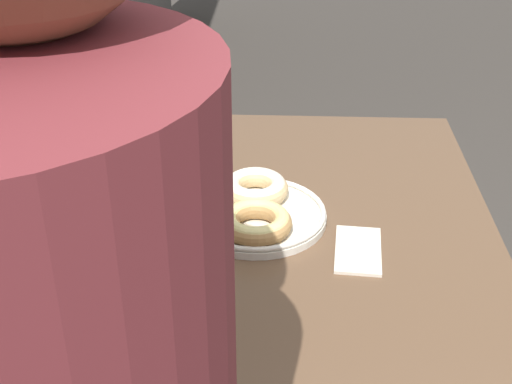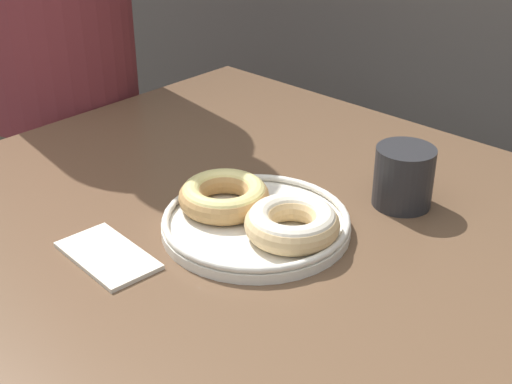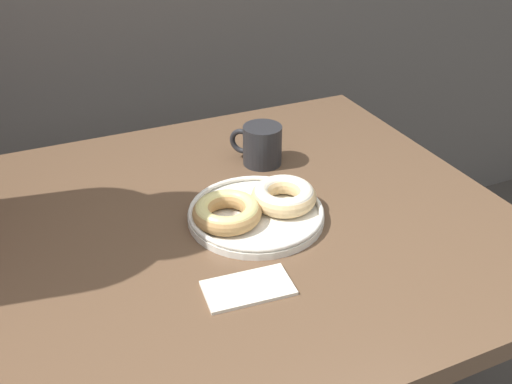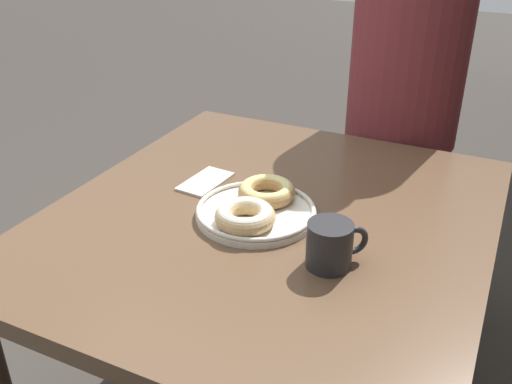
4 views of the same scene
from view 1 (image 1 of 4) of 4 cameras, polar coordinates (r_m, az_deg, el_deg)
name	(u,v)px [view 1 (image 1 of 4)]	position (r m, az deg, el deg)	size (l,w,h in m)	color
dining_table	(244,261)	(1.34, -0.98, -5.56)	(1.02, 0.92, 0.72)	brown
donut_plate	(256,209)	(1.30, -0.02, -1.33)	(0.30, 0.26, 0.05)	silver
coffee_mug	(155,170)	(1.40, -8.09, 1.75)	(0.10, 0.10, 0.09)	#232326
napkin	(358,250)	(1.24, 8.17, -4.62)	(0.15, 0.09, 0.01)	beige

